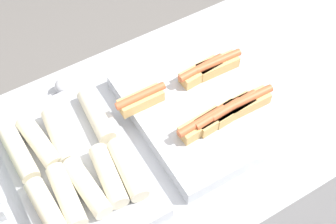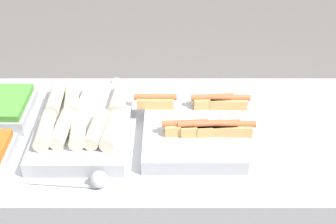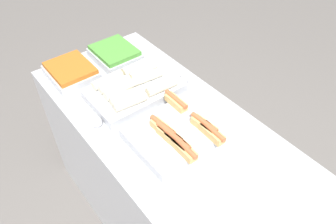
# 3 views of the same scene
# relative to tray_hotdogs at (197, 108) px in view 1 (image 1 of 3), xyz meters

# --- Properties ---
(counter) EXTENTS (1.88, 0.72, 0.92)m
(counter) POSITION_rel_tray_hotdogs_xyz_m (0.04, 0.00, -0.49)
(counter) COLOR #B7BABF
(counter) RESTS_ON ground_plane
(tray_hotdogs) EXTENTS (0.40, 0.45, 0.10)m
(tray_hotdogs) POSITION_rel_tray_hotdogs_xyz_m (0.00, 0.00, 0.00)
(tray_hotdogs) COLOR #B7BABF
(tray_hotdogs) RESTS_ON counter
(tray_wraps) EXTENTS (0.31, 0.47, 0.10)m
(tray_wraps) POSITION_rel_tray_hotdogs_xyz_m (-0.37, -0.00, 0.01)
(tray_wraps) COLOR #B7BABF
(tray_wraps) RESTS_ON counter
(serving_spoon_far) EXTENTS (0.24, 0.05, 0.05)m
(serving_spoon_far) POSITION_rel_tray_hotdogs_xyz_m (-0.31, 0.27, -0.01)
(serving_spoon_far) COLOR silver
(serving_spoon_far) RESTS_ON counter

